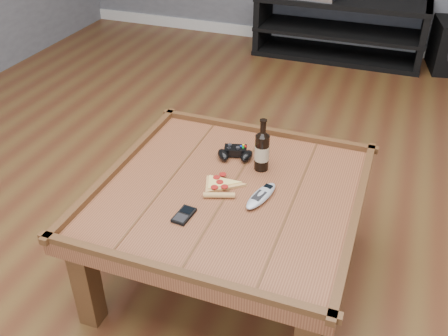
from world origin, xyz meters
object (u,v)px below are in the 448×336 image
(beer_bottle, at_px, (262,150))
(pizza_slice, at_px, (220,185))
(smartphone, at_px, (184,215))
(media_console, at_px, (339,29))
(remote_control, at_px, (261,196))
(coffee_table, at_px, (229,202))
(game_controller, at_px, (235,153))

(beer_bottle, distance_m, pizza_slice, 0.23)
(pizza_slice, bearing_deg, smartphone, -123.85)
(media_console, bearing_deg, pizza_slice, -90.91)
(smartphone, distance_m, remote_control, 0.31)
(smartphone, relative_size, remote_control, 0.51)
(beer_bottle, distance_m, remote_control, 0.22)
(beer_bottle, bearing_deg, smartphone, -113.51)
(pizza_slice, bearing_deg, media_console, 70.08)
(beer_bottle, xyz_separation_m, remote_control, (0.06, -0.20, -0.08))
(remote_control, bearing_deg, coffee_table, -170.40)
(game_controller, relative_size, pizza_slice, 0.66)
(coffee_table, bearing_deg, media_console, 90.00)
(pizza_slice, height_order, remote_control, remote_control)
(coffee_table, bearing_deg, pizza_slice, 169.93)
(beer_bottle, relative_size, game_controller, 1.39)
(media_console, height_order, smartphone, media_console)
(pizza_slice, xyz_separation_m, smartphone, (-0.06, -0.22, -0.00))
(game_controller, xyz_separation_m, remote_control, (0.19, -0.24, -0.01))
(coffee_table, relative_size, media_console, 0.74)
(pizza_slice, bearing_deg, remote_control, -24.52)
(pizza_slice, xyz_separation_m, remote_control, (0.17, -0.02, 0.01))
(beer_bottle, relative_size, smartphone, 2.18)
(pizza_slice, distance_m, smartphone, 0.22)
(coffee_table, xyz_separation_m, remote_control, (0.13, -0.01, 0.07))
(media_console, xyz_separation_m, beer_bottle, (0.07, -2.56, 0.30))
(game_controller, relative_size, smartphone, 1.57)
(media_console, distance_m, beer_bottle, 2.58)
(media_console, relative_size, pizza_slice, 5.63)
(beer_bottle, relative_size, pizza_slice, 0.92)
(smartphone, height_order, remote_control, remote_control)
(game_controller, bearing_deg, media_console, 73.22)
(coffee_table, bearing_deg, game_controller, 103.90)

